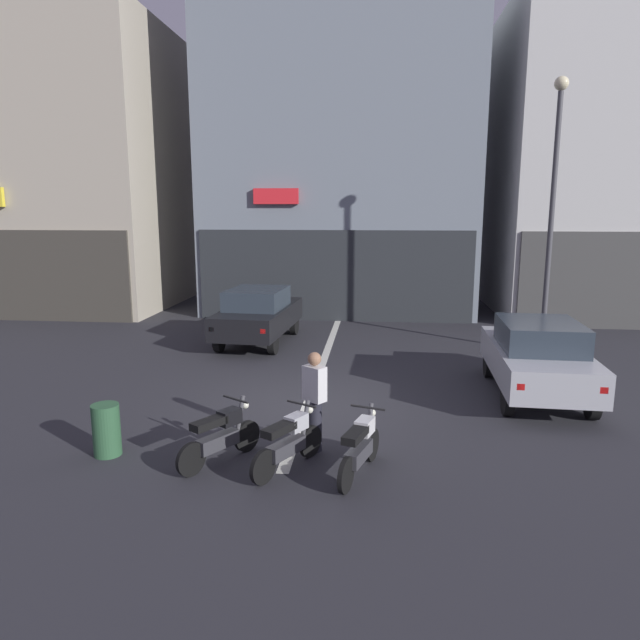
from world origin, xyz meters
TOP-DOWN VIEW (x-y plane):
  - ground_plane at (0.00, 0.00)m, footprint 120.00×120.00m
  - lane_centre_line at (0.00, 6.00)m, footprint 0.20×18.00m
  - building_corner_left at (-11.73, 12.87)m, footprint 9.52×9.78m
  - building_mid_block at (-0.14, 12.88)m, footprint 10.03×7.70m
  - building_far_right at (10.00, 12.87)m, footprint 8.23×8.61m
  - car_black_crossing_near at (-2.11, 5.44)m, footprint 2.08×4.23m
  - car_silver_parked_kerbside at (4.75, 1.16)m, footprint 1.94×4.17m
  - car_blue_down_street at (1.01, 13.77)m, footprint 2.19×4.26m
  - street_lamp at (5.95, 5.07)m, footprint 0.36×0.36m
  - motorcycle_black_row_leftmost at (-1.01, -2.70)m, footprint 0.97×1.44m
  - motorcycle_silver_row_left_mid at (0.08, -2.83)m, footprint 0.89×1.48m
  - motorcycle_white_row_centre at (1.17, -2.92)m, footprint 0.66×1.61m
  - person_by_motorcycles at (0.39, -2.09)m, footprint 0.42×0.39m
  - trash_bin at (-2.93, -2.60)m, footprint 0.44×0.44m

SIDE VIEW (x-z plane):
  - ground_plane at x=0.00m, z-range 0.00..0.00m
  - lane_centre_line at x=0.00m, z-range 0.00..0.01m
  - trash_bin at x=-2.93m, z-range 0.00..0.85m
  - motorcycle_black_row_leftmost at x=-1.01m, z-range -0.03..0.95m
  - motorcycle_silver_row_left_mid at x=0.08m, z-range -0.03..0.95m
  - motorcycle_white_row_centre at x=1.17m, z-range -0.03..0.95m
  - person_by_motorcycles at x=0.39m, z-range 0.02..1.69m
  - car_black_crossing_near at x=-2.11m, z-range 0.07..1.71m
  - car_silver_parked_kerbside at x=4.75m, z-range 0.07..1.71m
  - car_blue_down_street at x=1.01m, z-range 0.07..1.71m
  - street_lamp at x=5.95m, z-range 0.75..7.99m
  - building_corner_left at x=-11.73m, z-range -0.01..10.91m
  - building_far_right at x=10.00m, z-range -0.01..11.23m
  - building_mid_block at x=-0.14m, z-range -0.02..15.43m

